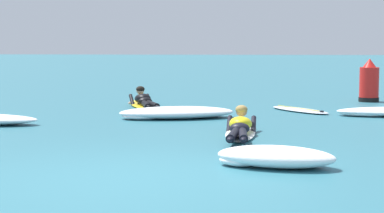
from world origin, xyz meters
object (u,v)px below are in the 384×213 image
Objects in this scene: surfer_near at (240,128)px; surfer_far at (144,102)px; channel_marker_buoy at (369,84)px; drifting_surfboard at (300,110)px.

surfer_near is 5.46m from surfer_far.
surfer_far is at bearing -160.98° from channel_marker_buoy.
channel_marker_buoy is (5.86, 2.02, 0.34)m from surfer_far.
drifting_surfboard is at bearing -127.36° from channel_marker_buoy.
channel_marker_buoy is (2.05, 2.68, 0.45)m from drifting_surfboard.
surfer_far is (-2.46, 4.88, -0.01)m from surfer_near.
drifting_surfboard is (1.35, 4.22, -0.11)m from surfer_near.
channel_marker_buoy reaches higher than surfer_near.
drifting_surfboard is at bearing 72.30° from surfer_near.
surfer_far is 6.20m from channel_marker_buoy.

